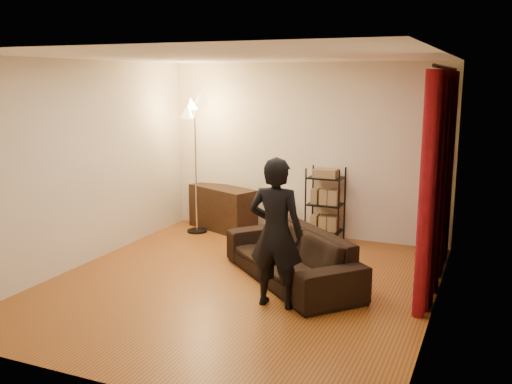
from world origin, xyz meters
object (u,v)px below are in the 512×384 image
at_px(person, 276,233).
at_px(floor_lamp, 196,166).
at_px(sofa, 291,256).
at_px(wire_shelf, 325,204).
at_px(media_cabinet, 223,208).
at_px(storage_boxes, 276,216).

relative_size(person, floor_lamp, 0.76).
distance_m(sofa, floor_lamp, 2.77).
bearing_deg(person, wire_shelf, -87.08).
bearing_deg(wire_shelf, media_cabinet, 159.07).
distance_m(person, media_cabinet, 3.33).
xyz_separation_m(person, storage_boxes, (-1.05, 2.73, -0.54)).
xyz_separation_m(media_cabinet, storage_boxes, (0.91, 0.08, -0.06)).
bearing_deg(sofa, person, -40.14).
height_order(sofa, wire_shelf, wire_shelf).
height_order(wire_shelf, floor_lamp, floor_lamp).
bearing_deg(floor_lamp, wire_shelf, 9.85).
xyz_separation_m(person, floor_lamp, (-2.28, 2.34, 0.26)).
height_order(media_cabinet, wire_shelf, wire_shelf).
relative_size(sofa, person, 1.32).
relative_size(storage_boxes, wire_shelf, 0.51).
distance_m(media_cabinet, floor_lamp, 0.85).
relative_size(media_cabinet, floor_lamp, 0.56).
height_order(media_cabinet, floor_lamp, floor_lamp).
bearing_deg(floor_lamp, media_cabinet, 43.99).
height_order(person, media_cabinet, person).
bearing_deg(floor_lamp, storage_boxes, 17.58).
bearing_deg(wire_shelf, floor_lamp, 167.26).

